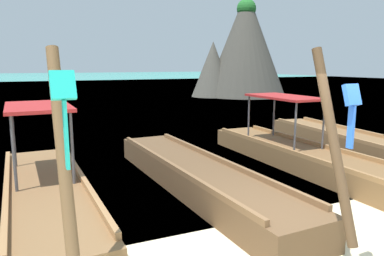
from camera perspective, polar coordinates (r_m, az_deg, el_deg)
sea_water at (r=65.04m, az=-21.45°, el=6.91°), size 120.00×120.00×0.00m
longtail_boat_turquoise_ribbon at (r=6.83m, az=-21.73°, el=-10.07°), size 1.46×6.21×2.79m
longtail_boat_blue_ribbon at (r=7.72m, az=0.88°, el=-7.61°), size 1.51×7.30×2.82m
longtail_boat_red_ribbon at (r=9.76m, az=16.97°, el=-4.19°), size 1.34×7.18×2.31m
longtail_boat_orange_ribbon at (r=12.42m, az=23.09°, el=-1.85°), size 1.88×7.13×2.68m
karst_rock at (r=30.92m, az=7.75°, el=12.47°), size 7.75×6.70×8.56m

